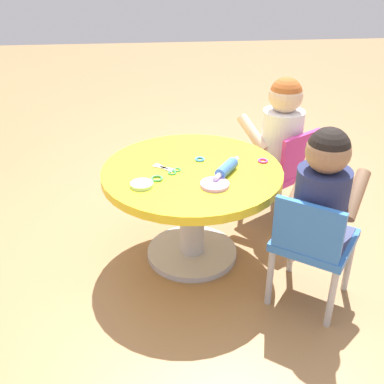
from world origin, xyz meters
TOP-DOWN VIEW (x-y plane):
  - ground_plane at (0.00, 0.00)m, footprint 10.00×10.00m
  - craft_table at (0.00, 0.00)m, footprint 0.82×0.82m
  - child_chair_left at (-0.37, -0.46)m, footprint 0.42×0.42m
  - seated_child_left at (-0.34, -0.48)m, footprint 0.44×0.42m
  - child_chair_right at (0.29, -0.51)m, footprint 0.41×0.41m
  - seated_child_right at (0.32, -0.49)m, footprint 0.44×0.41m
  - rolling_pin at (-0.06, -0.15)m, footprint 0.20×0.15m
  - craft_scissors at (-0.01, 0.10)m, footprint 0.13×0.14m
  - playdough_blob_0 at (-0.17, -0.08)m, footprint 0.12×0.12m
  - playdough_blob_1 at (-0.14, 0.22)m, footprint 0.10×0.10m
  - cookie_cutter_0 at (-0.09, 0.16)m, footprint 0.05×0.05m
  - cookie_cutter_1 at (0.09, -0.04)m, footprint 0.05×0.05m
  - cookie_cutter_2 at (0.04, -0.33)m, footprint 0.05×0.05m

SIDE VIEW (x-z plane):
  - ground_plane at x=0.00m, z-range 0.00..0.00m
  - child_chair_left at x=-0.37m, z-range 0.04..0.57m
  - child_chair_right at x=0.29m, z-range 0.04..0.57m
  - craft_table at x=0.00m, z-range 0.11..0.59m
  - craft_scissors at x=-0.01m, z-range 0.47..0.48m
  - cookie_cutter_0 at x=-0.09m, z-range 0.48..0.49m
  - cookie_cutter_1 at x=0.09m, z-range 0.48..0.49m
  - cookie_cutter_2 at x=0.04m, z-range 0.48..0.49m
  - playdough_blob_0 at x=-0.17m, z-range 0.48..0.49m
  - playdough_blob_1 at x=-0.14m, z-range 0.48..0.49m
  - rolling_pin at x=-0.06m, z-range 0.48..0.53m
  - seated_child_left at x=-0.34m, z-range 0.28..0.79m
  - seated_child_right at x=0.32m, z-range 0.28..0.79m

